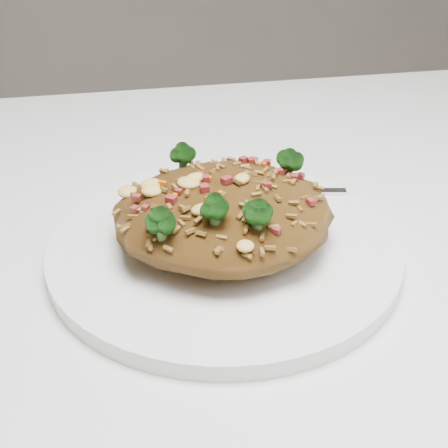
{
  "coord_description": "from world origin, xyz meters",
  "views": [
    {
      "loc": [
        -0.07,
        -0.4,
        1.03
      ],
      "look_at": [
        0.0,
        0.0,
        0.78
      ],
      "focal_mm": 50.0,
      "sensor_mm": 36.0,
      "label": 1
    }
  ],
  "objects_px": {
    "plate": "(224,248)",
    "fried_rice": "(224,205)",
    "dining_table": "(223,343)",
    "fork": "(264,192)"
  },
  "relations": [
    {
      "from": "plate",
      "to": "fork",
      "type": "xyz_separation_m",
      "value": [
        0.05,
        0.07,
        0.01
      ]
    },
    {
      "from": "plate",
      "to": "fork",
      "type": "distance_m",
      "value": 0.08
    },
    {
      "from": "fried_rice",
      "to": "fork",
      "type": "distance_m",
      "value": 0.09
    },
    {
      "from": "fried_rice",
      "to": "dining_table",
      "type": "bearing_deg",
      "value": -116.49
    },
    {
      "from": "dining_table",
      "to": "fork",
      "type": "xyz_separation_m",
      "value": [
        0.05,
        0.07,
        0.11
      ]
    },
    {
      "from": "fried_rice",
      "to": "fork",
      "type": "xyz_separation_m",
      "value": [
        0.05,
        0.07,
        -0.03
      ]
    },
    {
      "from": "plate",
      "to": "fried_rice",
      "type": "xyz_separation_m",
      "value": [
        -0.0,
        -0.0,
        0.04
      ]
    },
    {
      "from": "dining_table",
      "to": "fork",
      "type": "height_order",
      "value": "fork"
    },
    {
      "from": "dining_table",
      "to": "plate",
      "type": "xyz_separation_m",
      "value": [
        0.0,
        0.0,
        0.1
      ]
    },
    {
      "from": "dining_table",
      "to": "fork",
      "type": "distance_m",
      "value": 0.14
    }
  ]
}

